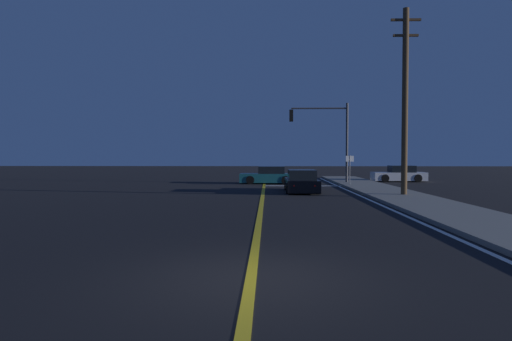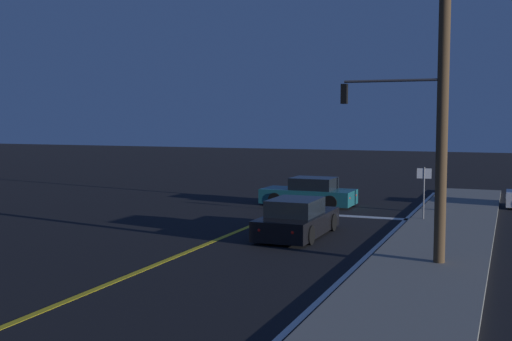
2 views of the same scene
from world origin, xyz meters
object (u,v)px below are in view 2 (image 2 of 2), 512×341
(traffic_signal_near_right, at_px, (404,118))
(utility_pole_right, at_px, (443,83))
(car_lead_oncoming_teal, at_px, (310,193))
(street_sign_corner, at_px, (424,185))
(car_mid_block_black, at_px, (297,220))

(traffic_signal_near_right, relative_size, utility_pole_right, 0.63)
(traffic_signal_near_right, bearing_deg, car_lead_oncoming_teal, -3.74)
(utility_pole_right, xyz_separation_m, street_sign_corner, (-1.40, 7.66, -3.57))
(traffic_signal_near_right, distance_m, utility_pole_right, 10.84)
(car_lead_oncoming_teal, distance_m, car_mid_block_black, 7.97)
(car_mid_block_black, height_order, utility_pole_right, utility_pole_right)
(car_mid_block_black, height_order, street_sign_corner, street_sign_corner)
(car_lead_oncoming_teal, xyz_separation_m, car_mid_block_black, (1.94, -7.73, -0.00))
(car_mid_block_black, bearing_deg, street_sign_corner, 51.40)
(utility_pole_right, bearing_deg, car_mid_block_black, 149.50)
(car_lead_oncoming_teal, relative_size, traffic_signal_near_right, 0.71)
(utility_pole_right, distance_m, street_sign_corner, 8.57)
(car_mid_block_black, distance_m, street_sign_corner, 6.02)
(car_lead_oncoming_teal, height_order, car_mid_block_black, same)
(car_mid_block_black, height_order, traffic_signal_near_right, traffic_signal_near_right)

